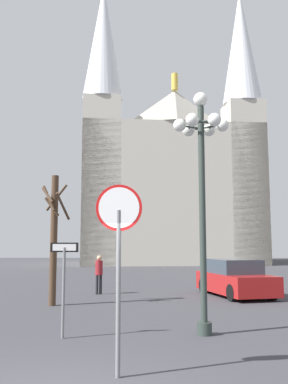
# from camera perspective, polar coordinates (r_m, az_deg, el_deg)

# --- Properties ---
(cathedral) EXTENTS (20.08, 14.53, 31.11)m
(cathedral) POSITION_cam_1_polar(r_m,az_deg,el_deg) (47.54, 3.43, 1.57)
(cathedral) COLOR #BCB5A5
(cathedral) RESTS_ON ground
(stop_sign) EXTENTS (0.79, 0.10, 3.16)m
(stop_sign) POSITION_cam_1_polar(r_m,az_deg,el_deg) (7.18, -3.43, -6.45)
(stop_sign) COLOR slate
(stop_sign) RESTS_ON ground
(one_way_arrow_sign) EXTENTS (0.65, 0.08, 2.19)m
(one_way_arrow_sign) POSITION_cam_1_polar(r_m,az_deg,el_deg) (10.23, -10.76, -11.23)
(one_way_arrow_sign) COLOR slate
(one_way_arrow_sign) RESTS_ON ground
(street_lamp) EXTENTS (1.40, 1.26, 5.99)m
(street_lamp) POSITION_cam_1_polar(r_m,az_deg,el_deg) (10.65, 7.78, 3.10)
(street_lamp) COLOR #2D3833
(street_lamp) RESTS_ON ground
(bare_tree) EXTENTS (1.04, 0.96, 4.63)m
(bare_tree) POSITION_cam_1_polar(r_m,az_deg,el_deg) (15.55, -12.07, -5.67)
(bare_tree) COLOR #473323
(bare_tree) RESTS_ON ground
(parked_car_near_red) EXTENTS (2.85, 4.59, 1.51)m
(parked_car_near_red) POSITION_cam_1_polar(r_m,az_deg,el_deg) (18.42, 12.13, -11.35)
(parked_car_near_red) COLOR maroon
(parked_car_near_red) RESTS_ON ground
(pedestrian_walking) EXTENTS (0.32, 0.32, 1.66)m
(pedestrian_walking) POSITION_cam_1_polar(r_m,az_deg,el_deg) (18.73, -6.09, -10.50)
(pedestrian_walking) COLOR black
(pedestrian_walking) RESTS_ON ground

